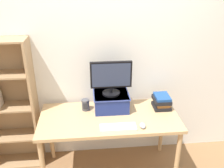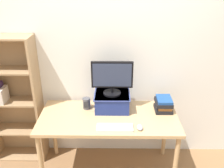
% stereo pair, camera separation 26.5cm
% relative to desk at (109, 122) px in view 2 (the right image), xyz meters
% --- Properties ---
extents(back_wall, '(7.00, 0.08, 2.60)m').
position_rel_desk_xyz_m(back_wall, '(0.00, 0.44, 0.60)').
color(back_wall, silver).
rests_on(back_wall, ground_plane).
extents(desk, '(1.53, 0.71, 0.78)m').
position_rel_desk_xyz_m(desk, '(0.00, 0.00, 0.00)').
color(desk, tan).
rests_on(desk, ground_plane).
extents(bookshelf_unit, '(0.65, 0.28, 1.61)m').
position_rel_desk_xyz_m(bookshelf_unit, '(-1.17, 0.29, 0.12)').
color(bookshelf_unit, tan).
rests_on(bookshelf_unit, ground_plane).
extents(riser_box, '(0.40, 0.35, 0.19)m').
position_rel_desk_xyz_m(riser_box, '(0.04, 0.17, 0.18)').
color(riser_box, navy).
rests_on(riser_box, desk).
extents(computer_monitor, '(0.46, 0.20, 0.39)m').
position_rel_desk_xyz_m(computer_monitor, '(0.04, 0.17, 0.48)').
color(computer_monitor, black).
rests_on(computer_monitor, riser_box).
extents(keyboard, '(0.37, 0.13, 0.02)m').
position_rel_desk_xyz_m(keyboard, '(0.07, -0.23, 0.09)').
color(keyboard, silver).
rests_on(keyboard, desk).
extents(computer_mouse, '(0.06, 0.10, 0.04)m').
position_rel_desk_xyz_m(computer_mouse, '(0.32, -0.24, 0.10)').
color(computer_mouse, '#99999E').
rests_on(computer_mouse, desk).
extents(book_stack, '(0.19, 0.23, 0.15)m').
position_rel_desk_xyz_m(book_stack, '(0.63, 0.14, 0.15)').
color(book_stack, black).
rests_on(book_stack, desk).
extents(desk_speaker, '(0.09, 0.09, 0.13)m').
position_rel_desk_xyz_m(desk_speaker, '(-0.26, 0.17, 0.15)').
color(desk_speaker, '#4C4C51').
rests_on(desk_speaker, desk).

